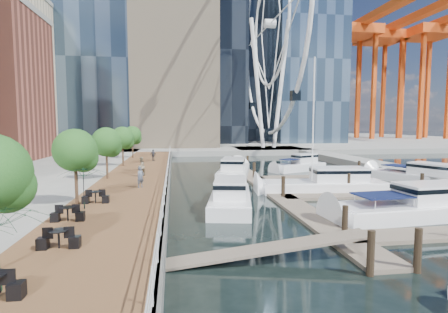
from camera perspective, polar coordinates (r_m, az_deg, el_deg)
name	(u,v)px	position (r m, az deg, el deg)	size (l,w,h in m)	color
ground	(275,231)	(19.82, 8.40, -11.98)	(520.00, 520.00, 0.00)	black
boardwalk	(136,182)	(33.74, -14.14, -4.02)	(6.00, 60.00, 1.00)	brown
seawall	(169,181)	(33.56, -9.03, -3.98)	(0.25, 60.00, 1.00)	#595954
land_far	(190,140)	(120.37, -5.63, 2.71)	(200.00, 114.00, 1.00)	gray
breakwater	(389,169)	(46.17, 25.35, -1.90)	(4.00, 60.00, 1.00)	gray
pier	(268,150)	(72.98, 7.27, 1.03)	(14.00, 12.00, 1.00)	gray
railing	(167,170)	(33.41, -9.23, -2.25)	(0.10, 60.00, 1.05)	white
floating_docks	(331,187)	(31.62, 17.14, -4.73)	(16.00, 34.00, 2.60)	#6D6051
ferris_wheel	(270,24)	(75.49, 7.51, 20.65)	(5.80, 45.60, 47.80)	white
port_cranes	(385,83)	(136.01, 24.82, 10.77)	(40.00, 52.00, 38.00)	#D84C14
street_trees	(106,142)	(32.70, -18.66, 2.25)	(2.60, 42.60, 4.60)	#3F2B1C
cafe_tables	(64,225)	(17.44, -24.69, -10.14)	(2.50, 13.70, 0.74)	black
yacht_foreground	(416,218)	(25.38, 28.81, -8.74)	(3.20, 11.94, 2.15)	white
pedestrian_near	(140,177)	(27.70, -13.48, -3.27)	(0.59, 0.39, 1.63)	#454D5D
pedestrian_mid	(141,167)	(33.70, -13.39, -1.60)	(0.88, 0.69, 1.82)	#7E7057
pedestrian_far	(153,155)	(47.50, -11.46, 0.23)	(0.90, 0.37, 1.54)	#333540
moored_yachts	(323,191)	(32.01, 15.86, -5.47)	(26.08, 37.23, 11.50)	white
cafe_seating	(39,219)	(15.54, -27.99, -8.95)	(3.69, 13.36, 2.55)	#0E3610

